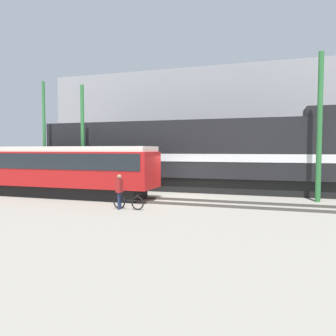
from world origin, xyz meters
name	(u,v)px	position (x,y,z in m)	size (l,w,h in m)	color
ground_plane	(179,198)	(0.00, 0.00, 0.00)	(120.00, 120.00, 0.00)	gray
track_near	(171,201)	(0.00, -1.59, 0.07)	(60.00, 1.50, 0.14)	#47423D
track_far	(194,190)	(0.00, 3.69, 0.07)	(60.00, 1.50, 0.14)	#47423D
building_backdrop	(217,127)	(0.00, 13.13, 5.06)	(31.53, 6.00, 10.13)	#99999E
freight_locomotive	(189,155)	(-0.31, 3.69, 2.51)	(20.98, 3.04, 5.39)	black
streetcar	(58,168)	(-7.16, -1.59, 1.73)	(12.30, 2.54, 3.03)	black
bicycle	(128,203)	(-1.30, -4.21, 0.33)	(1.62, 0.44, 0.70)	black
person	(119,188)	(-1.70, -4.34, 1.01)	(0.23, 0.37, 1.67)	#232D4C
utility_pole_left	(44,136)	(-10.24, 1.05, 3.82)	(0.20, 0.20, 7.64)	#2D7238
utility_pole_center	(83,138)	(-7.12, 1.05, 3.61)	(0.24, 0.24, 7.21)	#2D7238
utility_pole_right	(319,128)	(7.59, 1.05, 4.04)	(0.28, 0.28, 8.08)	#2D7238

